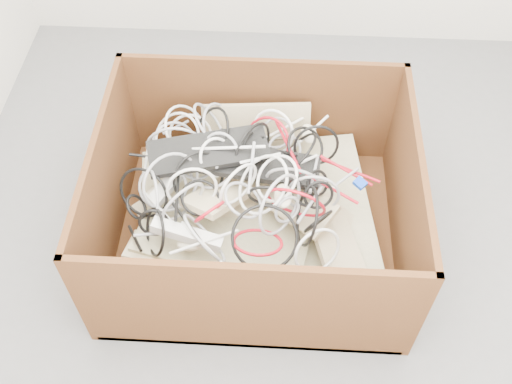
{
  "coord_description": "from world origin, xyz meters",
  "views": [
    {
      "loc": [
        -0.06,
        -1.42,
        2.21
      ],
      "look_at": [
        -0.14,
        0.08,
        0.3
      ],
      "focal_mm": 42.46,
      "sensor_mm": 36.0,
      "label": 1
    }
  ],
  "objects_px": {
    "cardboard_box": "(252,218)",
    "power_strip_left": "(175,177)",
    "vga_plug": "(360,183)",
    "power_strip_right": "(187,234)"
  },
  "relations": [
    {
      "from": "power_strip_left",
      "to": "vga_plug",
      "type": "xyz_separation_m",
      "value": [
        0.73,
        0.01,
        0.0
      ]
    },
    {
      "from": "cardboard_box",
      "to": "power_strip_right",
      "type": "xyz_separation_m",
      "value": [
        -0.23,
        -0.23,
        0.21
      ]
    },
    {
      "from": "cardboard_box",
      "to": "power_strip_left",
      "type": "height_order",
      "value": "cardboard_box"
    },
    {
      "from": "power_strip_left",
      "to": "vga_plug",
      "type": "height_order",
      "value": "power_strip_left"
    },
    {
      "from": "cardboard_box",
      "to": "vga_plug",
      "type": "bearing_deg",
      "value": 3.72
    },
    {
      "from": "cardboard_box",
      "to": "vga_plug",
      "type": "relative_size",
      "value": 27.16
    },
    {
      "from": "cardboard_box",
      "to": "power_strip_right",
      "type": "bearing_deg",
      "value": -133.78
    },
    {
      "from": "cardboard_box",
      "to": "power_strip_left",
      "type": "distance_m",
      "value": 0.38
    },
    {
      "from": "cardboard_box",
      "to": "power_strip_right",
      "type": "height_order",
      "value": "cardboard_box"
    },
    {
      "from": "power_strip_left",
      "to": "vga_plug",
      "type": "relative_size",
      "value": 6.33
    }
  ]
}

